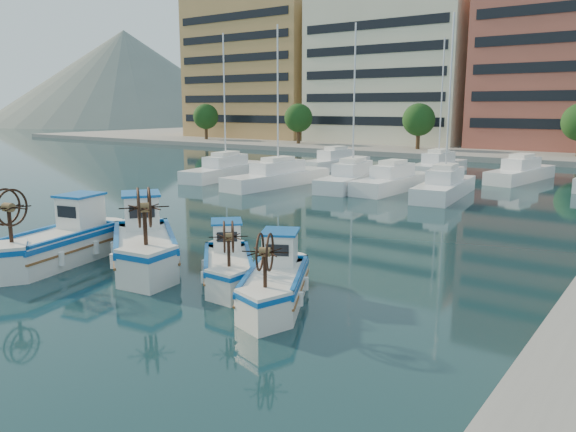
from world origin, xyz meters
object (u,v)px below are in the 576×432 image
(fishing_boat_a, at_px, (60,240))
(fishing_boat_b, at_px, (144,242))
(fishing_boat_d, at_px, (275,280))
(fishing_boat_c, at_px, (228,262))

(fishing_boat_a, xyz_separation_m, fishing_boat_b, (2.88, 1.58, 0.03))
(fishing_boat_a, relative_size, fishing_boat_d, 1.23)
(fishing_boat_c, bearing_deg, fishing_boat_a, 153.37)
(fishing_boat_a, height_order, fishing_boat_c, fishing_boat_a)
(fishing_boat_a, relative_size, fishing_boat_c, 1.37)
(fishing_boat_d, bearing_deg, fishing_boat_c, 136.23)
(fishing_boat_c, relative_size, fishing_boat_d, 0.90)
(fishing_boat_b, xyz_separation_m, fishing_boat_c, (3.77, 0.41, -0.23))
(fishing_boat_a, bearing_deg, fishing_boat_d, -5.13)
(fishing_boat_a, distance_m, fishing_boat_d, 9.30)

